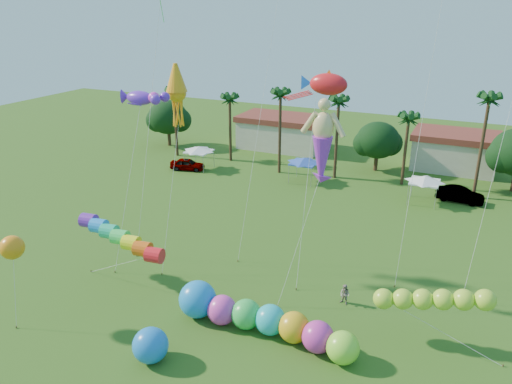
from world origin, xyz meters
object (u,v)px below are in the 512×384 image
at_px(blue_ball, 150,345).
at_px(caterpillar_inflatable, 258,318).
at_px(spectator_b, 345,295).
at_px(car_b, 460,195).
at_px(car_a, 187,164).

bearing_deg(blue_ball, caterpillar_inflatable, 47.48).
height_order(spectator_b, blue_ball, blue_ball).
bearing_deg(car_b, car_a, 100.17).
relative_size(car_b, spectator_b, 3.17).
relative_size(caterpillar_inflatable, blue_ball, 5.81).
xyz_separation_m(car_a, spectator_b, (26.67, -21.59, 0.02)).
bearing_deg(car_b, caterpillar_inflatable, 165.88).
distance_m(car_a, spectator_b, 34.32).
bearing_deg(car_b, blue_ball, 161.72).
height_order(car_a, spectator_b, spectator_b).
xyz_separation_m(car_a, car_b, (32.85, 2.92, 0.06)).
bearing_deg(blue_ball, spectator_b, 49.97).
bearing_deg(car_b, spectator_b, 170.94).
bearing_deg(car_a, car_b, -98.38).
height_order(caterpillar_inflatable, blue_ball, caterpillar_inflatable).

